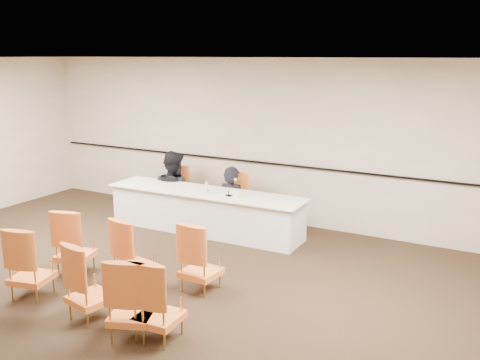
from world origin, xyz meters
name	(u,v)px	position (x,y,z in m)	size (l,w,h in m)	color
floor	(124,302)	(0.00, 0.00, 0.00)	(10.00, 10.00, 0.00)	black
ceiling	(111,59)	(0.00, 0.00, 3.00)	(10.00, 10.00, 0.00)	white
wall_back	(265,141)	(0.00, 4.00, 1.50)	(10.00, 0.04, 3.00)	#B29F8C
wall_rail	(264,163)	(0.00, 3.96, 1.10)	(9.80, 0.04, 0.03)	black
panel_table	(205,211)	(-0.59, 2.86, 0.36)	(3.64, 0.84, 0.73)	silver
panelist_main	(232,209)	(-0.37, 3.41, 0.29)	(0.59, 0.39, 1.62)	black
panelist_main_chair	(232,200)	(-0.37, 3.41, 0.47)	(0.50, 0.50, 0.95)	#DD5E27
panelist_second	(174,196)	(-1.64, 3.38, 0.37)	(0.87, 0.68, 1.79)	black
panelist_second_chair	(174,191)	(-1.64, 3.38, 0.47)	(0.50, 0.50, 0.95)	#DD5E27
papers	(226,194)	(-0.17, 2.86, 0.73)	(0.30, 0.22, 0.00)	white
microphone	(228,188)	(-0.07, 2.77, 0.87)	(0.10, 0.21, 0.29)	black
water_bottle	(207,187)	(-0.49, 2.75, 0.83)	(0.06, 0.06, 0.21)	teal
drinking_glass	(206,191)	(-0.50, 2.74, 0.78)	(0.06, 0.06, 0.10)	white
coffee_cup	(236,194)	(0.06, 2.78, 0.79)	(0.08, 0.08, 0.12)	white
aud_chair_front_left	(74,240)	(-1.25, 0.43, 0.47)	(0.50, 0.50, 0.95)	#DD5E27
aud_chair_front_mid	(134,251)	(-0.22, 0.49, 0.47)	(0.50, 0.50, 0.95)	#DD5E27
aud_chair_front_right	(201,256)	(0.66, 0.78, 0.47)	(0.50, 0.50, 0.95)	#DD5E27
aud_chair_back_left	(31,261)	(-1.15, -0.42, 0.47)	(0.50, 0.50, 0.95)	#DD5E27
aud_chair_back_mid	(90,281)	(-0.05, -0.50, 0.47)	(0.50, 0.50, 0.95)	#DD5E27
aud_chair_back_right	(131,297)	(0.65, -0.60, 0.47)	(0.50, 0.50, 0.95)	#DD5E27
aud_chair_extra	(158,298)	(0.94, -0.49, 0.47)	(0.50, 0.50, 0.95)	#DD5E27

